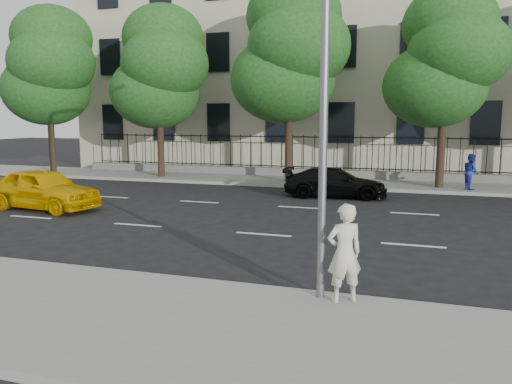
% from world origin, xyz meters
% --- Properties ---
extents(ground, '(120.00, 120.00, 0.00)m').
position_xyz_m(ground, '(0.00, 0.00, 0.00)').
color(ground, black).
rests_on(ground, ground).
extents(near_sidewalk, '(60.00, 4.00, 0.15)m').
position_xyz_m(near_sidewalk, '(0.00, -4.00, 0.07)').
color(near_sidewalk, gray).
rests_on(near_sidewalk, ground).
extents(far_sidewalk, '(60.00, 4.00, 0.15)m').
position_xyz_m(far_sidewalk, '(0.00, 14.00, 0.07)').
color(far_sidewalk, gray).
rests_on(far_sidewalk, ground).
extents(lane_markings, '(49.60, 4.62, 0.01)m').
position_xyz_m(lane_markings, '(0.00, 4.75, 0.01)').
color(lane_markings, silver).
rests_on(lane_markings, ground).
extents(masonry_building, '(34.60, 12.11, 18.50)m').
position_xyz_m(masonry_building, '(0.00, 22.95, 9.02)').
color(masonry_building, beige).
rests_on(masonry_building, ground).
extents(iron_fence, '(30.00, 0.50, 2.20)m').
position_xyz_m(iron_fence, '(0.00, 15.70, 0.65)').
color(iron_fence, slate).
rests_on(iron_fence, far_sidewalk).
extents(street_light, '(0.25, 3.32, 8.05)m').
position_xyz_m(street_light, '(2.50, -1.77, 5.15)').
color(street_light, slate).
rests_on(street_light, near_sidewalk).
extents(tree_a, '(5.71, 5.31, 9.39)m').
position_xyz_m(tree_a, '(-15.96, 13.36, 6.13)').
color(tree_a, '#382619').
rests_on(tree_a, far_sidewalk).
extents(tree_b, '(5.53, 5.12, 8.97)m').
position_xyz_m(tree_b, '(-8.96, 13.36, 5.84)').
color(tree_b, '#382619').
rests_on(tree_b, far_sidewalk).
extents(tree_c, '(5.89, 5.50, 9.80)m').
position_xyz_m(tree_c, '(-1.96, 13.36, 6.41)').
color(tree_c, '#382619').
rests_on(tree_c, far_sidewalk).
extents(tree_d, '(5.34, 4.94, 8.84)m').
position_xyz_m(tree_d, '(5.04, 13.36, 5.84)').
color(tree_d, '#382619').
rests_on(tree_d, far_sidewalk).
extents(yellow_taxi, '(4.50, 2.27, 1.47)m').
position_xyz_m(yellow_taxi, '(-8.62, 3.85, 0.74)').
color(yellow_taxi, '#ECAE00').
rests_on(yellow_taxi, ground).
extents(black_sedan, '(4.33, 2.07, 1.22)m').
position_xyz_m(black_sedan, '(0.84, 9.80, 0.61)').
color(black_sedan, black).
rests_on(black_sedan, ground).
extents(woman_near, '(0.73, 0.66, 1.68)m').
position_xyz_m(woman_near, '(2.91, -2.40, 0.99)').
color(woman_near, beige).
rests_on(woman_near, near_sidewalk).
extents(pedestrian_far, '(0.77, 0.89, 1.56)m').
position_xyz_m(pedestrian_far, '(6.26, 12.83, 0.93)').
color(pedestrian_far, navy).
rests_on(pedestrian_far, far_sidewalk).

